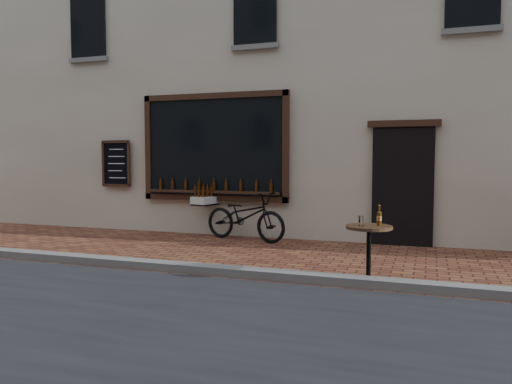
% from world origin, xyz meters
% --- Properties ---
extents(ground, '(90.00, 90.00, 0.00)m').
position_xyz_m(ground, '(0.00, 0.00, 0.00)').
color(ground, '#55281B').
rests_on(ground, ground).
extents(kerb, '(90.00, 0.25, 0.12)m').
position_xyz_m(kerb, '(0.00, 0.20, 0.06)').
color(kerb, slate).
rests_on(kerb, ground).
extents(shop_building, '(28.00, 6.20, 10.00)m').
position_xyz_m(shop_building, '(0.00, 6.50, 5.00)').
color(shop_building, beige).
rests_on(shop_building, ground).
extents(cargo_bicycle, '(2.19, 1.09, 1.03)m').
position_xyz_m(cargo_bicycle, '(-1.09, 3.04, 0.49)').
color(cargo_bicycle, black).
rests_on(cargo_bicycle, ground).
extents(bistro_table, '(0.60, 0.60, 1.02)m').
position_xyz_m(bistro_table, '(1.65, 0.35, 0.55)').
color(bistro_table, black).
rests_on(bistro_table, ground).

